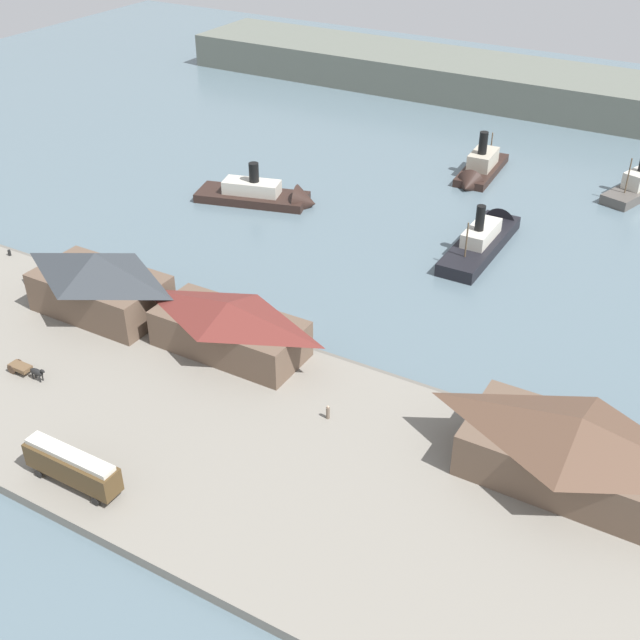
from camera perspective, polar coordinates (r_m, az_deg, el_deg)
ground_plane at (r=105.59m, az=-2.36°, el=-0.65°), size 320.00×320.00×0.00m
quay_promenade at (r=91.09m, az=-9.79°, el=-6.88°), size 110.00×36.00×1.20m
seawall_edge at (r=102.81m, az=-3.43°, el=-1.36°), size 110.00×0.80×1.00m
ferry_shed_west_terminal at (r=108.81m, az=-15.46°, el=2.62°), size 17.77×10.16×8.68m
ferry_shed_east_terminal at (r=98.10m, az=-6.49°, el=-0.45°), size 19.20×8.82×6.85m
ferry_shed_customs_shed at (r=82.83m, az=17.75°, el=-8.74°), size 21.64×11.30×7.79m
street_tram at (r=83.18m, az=-17.26°, el=-9.88°), size 10.86×2.60×4.06m
horse_cart at (r=100.66m, az=-20.19°, el=-3.30°), size 5.66×1.53×1.87m
pedestrian_near_cart at (r=88.30m, az=0.57°, el=-6.61°), size 0.42×0.42×1.71m
mooring_post_west at (r=129.39m, az=-21.26°, el=4.49°), size 0.44×0.44×0.90m
mooring_post_east at (r=92.09m, az=9.37°, el=-5.50°), size 0.44×0.44×0.90m
mooring_post_center_west at (r=124.87m, az=-19.23°, el=3.89°), size 0.44×0.44×0.90m
ferry_approaching_east at (r=128.83m, az=11.75°, el=5.88°), size 5.82×23.86×9.75m
ferry_outer_harbor at (r=140.90m, az=-3.70°, el=8.80°), size 22.09×11.84×9.34m
ferry_mid_harbor at (r=153.81m, az=11.24°, el=10.44°), size 6.79×18.91×10.32m
far_headland at (r=197.85m, az=15.47°, el=15.62°), size 180.00×24.00×8.00m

